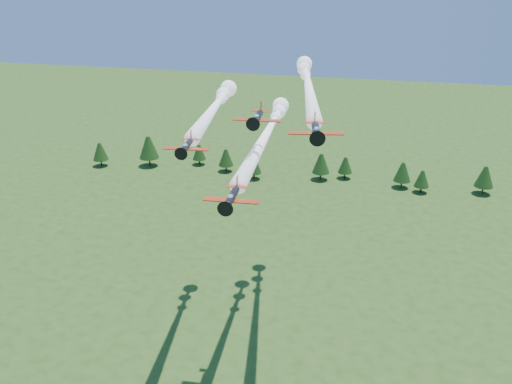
% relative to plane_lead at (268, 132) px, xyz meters
% --- Properties ---
extents(plane_lead, '(9.15, 59.82, 3.70)m').
position_rel_plane_lead_xyz_m(plane_lead, '(0.00, 0.00, 0.00)').
color(plane_lead, black).
rests_on(plane_lead, ground).
extents(plane_left, '(10.72, 46.75, 3.70)m').
position_rel_plane_lead_xyz_m(plane_left, '(-10.99, 1.87, 4.16)').
color(plane_left, black).
rests_on(plane_left, ground).
extents(plane_right, '(16.30, 60.16, 3.70)m').
position_rel_plane_lead_xyz_m(plane_right, '(6.14, 9.99, 7.70)').
color(plane_right, black).
rests_on(plane_right, ground).
extents(plane_slot, '(8.23, 8.94, 2.89)m').
position_rel_plane_lead_xyz_m(plane_slot, '(1.31, -14.19, 6.73)').
color(plane_slot, black).
rests_on(plane_slot, ground).
extents(treeline, '(174.10, 15.87, 11.81)m').
position_rel_plane_lead_xyz_m(treeline, '(-3.00, 87.89, -37.61)').
color(treeline, '#382314').
rests_on(treeline, ground).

